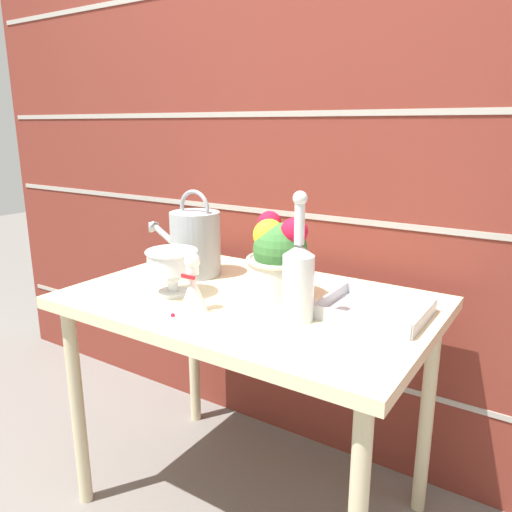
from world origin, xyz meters
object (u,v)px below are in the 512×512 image
object	(u,v)px
glass_decanter	(298,277)
wire_tray	(375,312)
crystal_pedestal_bowl	(172,263)
figurine_vase	(193,288)
watering_can	(195,242)
flower_planter	(279,258)

from	to	relation	value
glass_decanter	wire_tray	distance (m)	0.24
crystal_pedestal_bowl	wire_tray	size ratio (longest dim) A/B	0.59
glass_decanter	figurine_vase	xyz separation A→B (m)	(-0.27, -0.10, -0.05)
glass_decanter	wire_tray	bearing A→B (deg)	41.58
watering_can	crystal_pedestal_bowl	world-z (taller)	watering_can
glass_decanter	wire_tray	size ratio (longest dim) A/B	1.27
crystal_pedestal_bowl	glass_decanter	bearing A→B (deg)	3.93
crystal_pedestal_bowl	figurine_vase	bearing A→B (deg)	-26.76
wire_tray	glass_decanter	bearing A→B (deg)	-138.42
crystal_pedestal_bowl	wire_tray	bearing A→B (deg)	16.58
flower_planter	figurine_vase	world-z (taller)	flower_planter
glass_decanter	wire_tray	world-z (taller)	glass_decanter
flower_planter	crystal_pedestal_bowl	bearing A→B (deg)	-148.80
glass_decanter	flower_planter	bearing A→B (deg)	135.04
flower_planter	glass_decanter	xyz separation A→B (m)	(0.14, -0.14, 0.00)
glass_decanter	crystal_pedestal_bowl	bearing A→B (deg)	-176.07
watering_can	figurine_vase	xyz separation A→B (m)	(0.22, -0.27, -0.05)
watering_can	glass_decanter	world-z (taller)	glass_decanter
figurine_vase	wire_tray	bearing A→B (deg)	29.12
watering_can	flower_planter	world-z (taller)	watering_can
flower_planter	wire_tray	xyz separation A→B (m)	(0.30, 0.00, -0.11)
wire_tray	flower_planter	bearing A→B (deg)	-179.17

